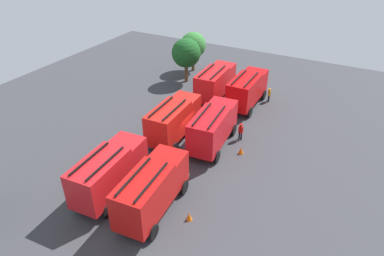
% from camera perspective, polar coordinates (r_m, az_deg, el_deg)
% --- Properties ---
extents(ground_plane, '(56.00, 56.00, 0.00)m').
position_cam_1_polar(ground_plane, '(33.59, 0.00, -2.04)').
color(ground_plane, '#38383D').
extents(fire_truck_0, '(7.37, 3.21, 3.88)m').
position_cam_1_polar(fire_truck_0, '(24.95, -6.58, -9.79)').
color(fire_truck_0, red).
rests_on(fire_truck_0, ground).
extents(fire_truck_1, '(7.38, 3.26, 3.88)m').
position_cam_1_polar(fire_truck_1, '(31.74, 3.48, 0.32)').
color(fire_truck_1, red).
rests_on(fire_truck_1, ground).
extents(fire_truck_2, '(7.22, 2.79, 3.88)m').
position_cam_1_polar(fire_truck_2, '(39.30, 9.08, 6.39)').
color(fire_truck_2, red).
rests_on(fire_truck_2, ground).
extents(fire_truck_3, '(7.34, 3.13, 3.88)m').
position_cam_1_polar(fire_truck_3, '(27.03, -13.44, -6.84)').
color(fire_truck_3, red).
rests_on(fire_truck_3, ground).
extents(fire_truck_4, '(7.30, 3.01, 3.88)m').
position_cam_1_polar(fire_truck_4, '(32.87, -3.00, 1.52)').
color(fire_truck_4, red).
rests_on(fire_truck_4, ground).
extents(fire_truck_5, '(7.29, 2.99, 3.88)m').
position_cam_1_polar(fire_truck_5, '(40.73, 3.87, 7.64)').
color(fire_truck_5, red).
rests_on(fire_truck_5, ground).
extents(firefighter_0, '(0.48, 0.40, 1.61)m').
position_cam_1_polar(firefighter_0, '(41.39, 12.58, 5.42)').
color(firefighter_0, black).
rests_on(firefighter_0, ground).
extents(firefighter_1, '(0.28, 0.44, 1.72)m').
position_cam_1_polar(firefighter_1, '(33.54, 8.02, -0.48)').
color(firefighter_1, black).
rests_on(firefighter_1, ground).
extents(firefighter_2, '(0.48, 0.37, 1.76)m').
position_cam_1_polar(firefighter_2, '(38.24, -2.87, 4.09)').
color(firefighter_2, black).
rests_on(firefighter_2, ground).
extents(tree_1, '(3.68, 3.68, 5.70)m').
position_cam_1_polar(tree_1, '(44.69, -0.97, 12.22)').
color(tree_1, brown).
rests_on(tree_1, ground).
extents(tree_2, '(3.48, 3.48, 5.40)m').
position_cam_1_polar(tree_2, '(48.35, 0.20, 13.47)').
color(tree_2, brown).
rests_on(tree_2, ground).
extents(traffic_cone_0, '(0.47, 0.47, 0.68)m').
position_cam_1_polar(traffic_cone_0, '(31.90, 8.07, -3.67)').
color(traffic_cone_0, '#F2600C').
rests_on(traffic_cone_0, ground).
extents(traffic_cone_1, '(0.44, 0.44, 0.63)m').
position_cam_1_polar(traffic_cone_1, '(25.40, -0.47, -14.34)').
color(traffic_cone_1, '#F2600C').
rests_on(traffic_cone_1, ground).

